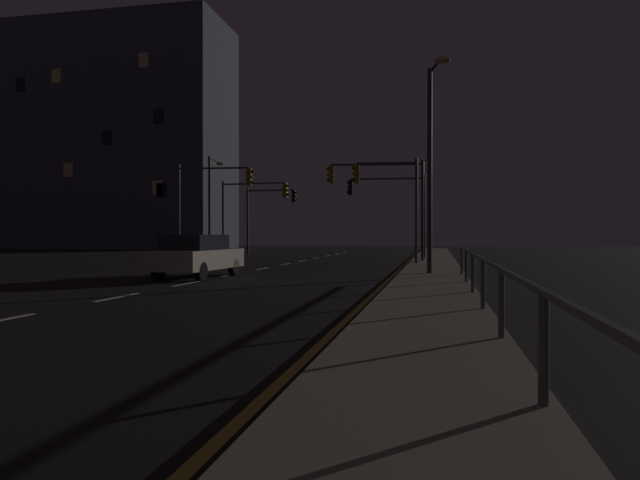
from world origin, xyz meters
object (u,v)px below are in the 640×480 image
(car, at_px, (197,255))
(street_lamp_median, at_px, (424,196))
(traffic_light_far_left, at_px, (211,192))
(traffic_light_overhead_east, at_px, (389,198))
(traffic_light_near_left, at_px, (388,190))
(street_lamp_far_end, at_px, (212,196))
(traffic_light_mid_right, at_px, (269,207))
(traffic_light_far_right, at_px, (252,202))
(street_lamp_mid_block, at_px, (432,149))
(building_distant, at_px, (123,138))
(traffic_light_mid_left, at_px, (380,188))

(car, height_order, street_lamp_median, street_lamp_median)
(traffic_light_far_left, bearing_deg, traffic_light_overhead_east, 29.37)
(traffic_light_near_left, height_order, street_lamp_far_end, street_lamp_far_end)
(traffic_light_mid_right, bearing_deg, traffic_light_far_right, -85.31)
(traffic_light_near_left, distance_m, street_lamp_mid_block, 8.09)
(street_lamp_median, relative_size, street_lamp_far_end, 1.04)
(traffic_light_mid_right, bearing_deg, traffic_light_near_left, -53.69)
(car, xyz_separation_m, street_lamp_mid_block, (8.40, 1.76, 3.88))
(street_lamp_median, bearing_deg, building_distant, 156.66)
(traffic_light_near_left, xyz_separation_m, building_distant, (-32.59, 29.89, 8.70))
(traffic_light_far_right, relative_size, building_distant, 0.21)
(traffic_light_far_left, bearing_deg, traffic_light_near_left, -8.82)
(traffic_light_overhead_east, bearing_deg, traffic_light_far_left, -150.63)
(car, bearing_deg, street_lamp_mid_block, 11.86)
(traffic_light_mid_right, relative_size, building_distant, 0.21)
(traffic_light_overhead_east, xyz_separation_m, street_lamp_mid_block, (2.75, -14.79, 0.84))
(traffic_light_mid_left, bearing_deg, traffic_light_far_left, -175.30)
(traffic_light_far_left, height_order, street_lamp_far_end, street_lamp_far_end)
(traffic_light_mid_right, bearing_deg, car, -79.38)
(traffic_light_mid_left, distance_m, traffic_light_mid_right, 15.76)
(traffic_light_far_left, xyz_separation_m, building_distant, (-22.35, 28.30, 8.57))
(car, height_order, traffic_light_overhead_east, traffic_light_overhead_east)
(traffic_light_far_left, bearing_deg, traffic_light_far_right, 89.66)
(car, xyz_separation_m, traffic_light_far_left, (-4.07, 11.08, 3.15))
(street_lamp_median, bearing_deg, traffic_light_near_left, -95.57)
(traffic_light_mid_left, distance_m, traffic_light_far_left, 9.64)
(car, xyz_separation_m, traffic_light_overhead_east, (5.64, 16.55, 3.04))
(traffic_light_far_right, distance_m, street_lamp_far_end, 2.81)
(car, distance_m, traffic_light_far_left, 12.22)
(street_lamp_mid_block, bearing_deg, traffic_light_mid_left, 105.80)
(street_lamp_mid_block, bearing_deg, traffic_light_far_right, 126.97)
(car, height_order, traffic_light_near_left, traffic_light_near_left)
(car, bearing_deg, building_distant, 123.85)
(car, relative_size, street_lamp_mid_block, 0.59)
(traffic_light_mid_left, distance_m, traffic_light_near_left, 2.48)
(car, relative_size, traffic_light_far_right, 0.84)
(traffic_light_overhead_east, relative_size, traffic_light_near_left, 0.98)
(traffic_light_far_right, bearing_deg, street_lamp_median, 28.73)
(traffic_light_far_left, xyz_separation_m, street_lamp_median, (11.73, 13.60, 0.55))
(street_lamp_far_end, bearing_deg, street_lamp_median, 25.59)
(traffic_light_far_right, height_order, street_lamp_median, street_lamp_median)
(traffic_light_overhead_east, xyz_separation_m, traffic_light_near_left, (0.53, -7.06, -0.02))
(street_lamp_median, xyz_separation_m, building_distant, (-34.07, 14.71, 8.03))
(traffic_light_near_left, height_order, street_lamp_mid_block, street_lamp_mid_block)
(traffic_light_far_left, relative_size, street_lamp_far_end, 0.81)
(traffic_light_mid_left, relative_size, street_lamp_mid_block, 0.73)
(traffic_light_far_left, distance_m, traffic_light_near_left, 10.37)
(car, relative_size, traffic_light_near_left, 0.85)
(traffic_light_mid_right, xyz_separation_m, building_distant, (-21.92, 15.37, 8.77))
(traffic_light_far_left, relative_size, street_lamp_mid_block, 0.74)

